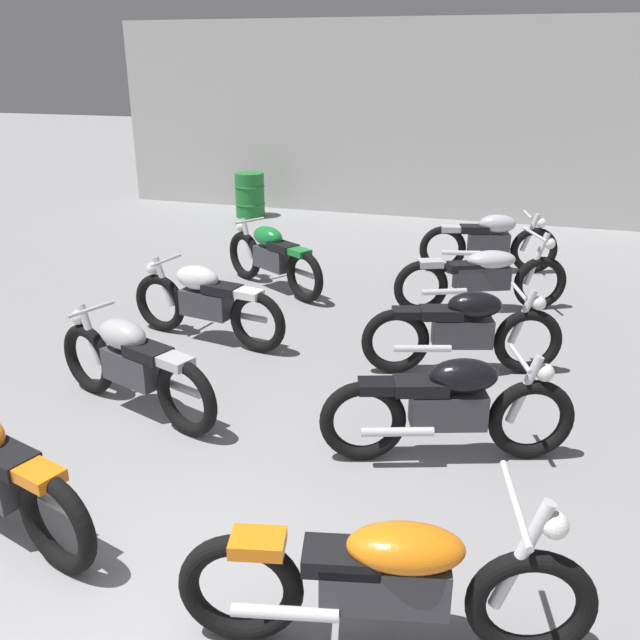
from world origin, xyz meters
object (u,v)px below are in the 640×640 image
motorcycle_left_row_1 (132,364)px  motorcycle_right_row_0 (387,579)px  motorcycle_left_row_3 (273,256)px  motorcycle_right_row_2 (464,330)px  motorcycle_right_row_3 (483,276)px  motorcycle_left_row_2 (206,301)px  motorcycle_right_row_1 (450,406)px  oil_drum (250,195)px  motorcycle_right_row_4 (490,241)px

motorcycle_left_row_1 → motorcycle_right_row_0: bearing=-35.7°
motorcycle_left_row_3 → motorcycle_right_row_2: (2.70, -1.89, 0.00)m
motorcycle_right_row_3 → motorcycle_left_row_3: bearing=179.2°
motorcycle_left_row_2 → motorcycle_right_row_1: (2.83, -1.62, 0.00)m
motorcycle_left_row_2 → motorcycle_right_row_2: 2.77m
motorcycle_right_row_3 → oil_drum: motorcycle_right_row_3 is taller
motorcycle_left_row_3 → oil_drum: motorcycle_left_row_3 is taller
motorcycle_right_row_1 → motorcycle_right_row_3: bearing=90.4°
motorcycle_left_row_3 → motorcycle_right_row_0: 6.06m
motorcycle_right_row_0 → motorcycle_right_row_4: (0.01, 7.09, 0.01)m
oil_drum → motorcycle_right_row_1: bearing=-57.7°
motorcycle_right_row_4 → motorcycle_right_row_2: bearing=-90.0°
motorcycle_left_row_2 → motorcycle_right_row_2: (2.77, -0.01, 0.00)m
motorcycle_right_row_1 → motorcycle_right_row_2: size_ratio=0.99×
motorcycle_left_row_2 → motorcycle_right_row_1: 3.26m
motorcycle_left_row_2 → motorcycle_left_row_3: 1.87m
motorcycle_right_row_0 → motorcycle_right_row_3: 5.40m
motorcycle_right_row_1 → oil_drum: (-4.77, 7.53, -0.03)m
motorcycle_left_row_3 → oil_drum: size_ratio=2.04×
motorcycle_left_row_2 → motorcycle_right_row_0: motorcycle_right_row_0 is taller
motorcycle_left_row_1 → motorcycle_right_row_3: size_ratio=0.93×
motorcycle_left_row_3 → oil_drum: 4.51m
motorcycle_left_row_1 → oil_drum: 7.84m
motorcycle_left_row_1 → motorcycle_left_row_2: bearing=93.7°
motorcycle_right_row_4 → oil_drum: 5.27m
motorcycle_right_row_0 → motorcycle_left_row_2: bearing=127.7°
motorcycle_left_row_1 → motorcycle_right_row_1: same height
motorcycle_left_row_2 → motorcycle_right_row_3: 3.35m
motorcycle_left_row_1 → motorcycle_right_row_3: bearing=52.3°
motorcycle_right_row_2 → motorcycle_left_row_2: bearing=179.8°
motorcycle_right_row_1 → motorcycle_right_row_3: (-0.02, 3.45, -0.01)m
motorcycle_right_row_0 → motorcycle_right_row_4: size_ratio=1.10×
motorcycle_right_row_1 → motorcycle_right_row_3: size_ratio=0.94×
motorcycle_right_row_1 → motorcycle_right_row_4: size_ratio=0.98×
motorcycle_left_row_2 → motorcycle_right_row_3: bearing=33.2°
oil_drum → motorcycle_right_row_2: bearing=-51.5°
motorcycle_right_row_0 → motorcycle_right_row_1: 1.94m
motorcycle_left_row_3 → motorcycle_right_row_3: bearing=-0.8°
motorcycle_right_row_0 → motorcycle_right_row_4: motorcycle_right_row_0 is taller
motorcycle_left_row_2 → oil_drum: bearing=108.1°
motorcycle_right_row_2 → motorcycle_right_row_1: bearing=-87.8°
motorcycle_left_row_2 → motorcycle_right_row_4: 4.48m
motorcycle_right_row_2 → motorcycle_right_row_3: 1.85m
motorcycle_left_row_1 → motorcycle_right_row_3: 4.41m
motorcycle_right_row_0 → motorcycle_right_row_2: 3.55m
motorcycle_left_row_1 → motorcycle_left_row_3: bearing=90.7°
motorcycle_right_row_0 → motorcycle_right_row_2: motorcycle_right_row_0 is taller
motorcycle_right_row_2 → oil_drum: 7.57m
motorcycle_right_row_1 → motorcycle_left_row_3: bearing=128.4°
motorcycle_left_row_2 → motorcycle_right_row_3: motorcycle_right_row_3 is taller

